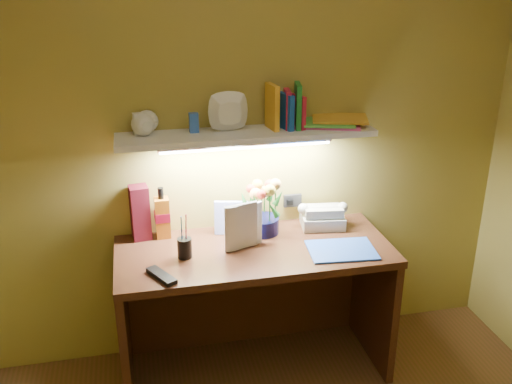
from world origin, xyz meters
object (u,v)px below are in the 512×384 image
desk_clock (336,216)px  telephone (323,215)px  desk (255,311)px  flower_bouquet (263,206)px  whisky_bottle (162,213)px

desk_clock → telephone: bearing=-166.1°
desk → flower_bouquet: size_ratio=4.59×
desk_clock → whisky_bottle: bearing=176.7°
desk → telephone: telephone is taller
flower_bouquet → whisky_bottle: bearing=173.2°
desk → telephone: size_ratio=6.14×
desk_clock → whisky_bottle: 0.96m
flower_bouquet → desk_clock: (0.43, 0.03, -0.11)m
desk → desk_clock: desk_clock is taller
telephone → desk_clock: (0.09, 0.02, -0.03)m
desk_clock → whisky_bottle: size_ratio=0.29×
flower_bouquet → desk_clock: flower_bouquet is taller
desk → whisky_bottle: bearing=152.2°
desk → whisky_bottle: size_ratio=5.04×
desk → telephone: (0.42, 0.18, 0.44)m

